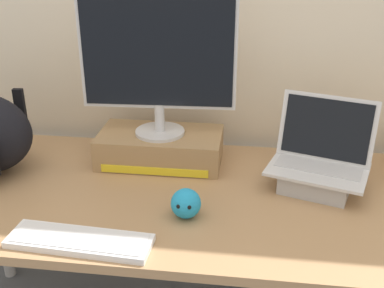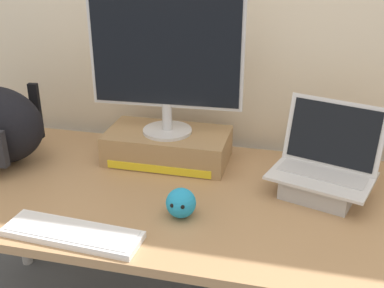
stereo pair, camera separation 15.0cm
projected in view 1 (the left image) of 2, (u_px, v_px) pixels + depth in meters
desk at (192, 209)px, 1.62m from camera, size 1.98×0.81×0.72m
toner_box_yellow at (160, 147)px, 1.80m from camera, size 0.45×0.25×0.11m
desktop_monitor at (158, 61)px, 1.66m from camera, size 0.55×0.18×0.50m
open_laptop at (318, 170)px, 1.62m from camera, size 0.37×0.32×0.30m
external_keyboard at (80, 241)px, 1.34m from camera, size 0.41×0.14×0.02m
plush_toy at (186, 203)px, 1.45m from camera, size 0.09×0.09×0.09m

